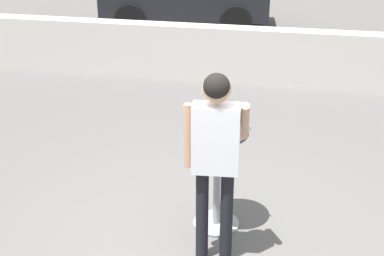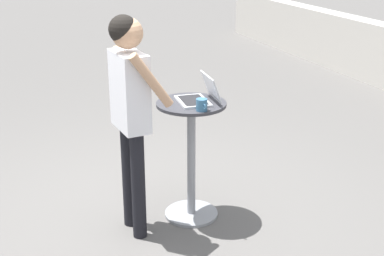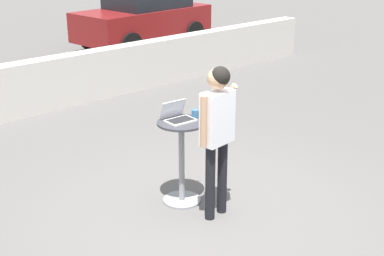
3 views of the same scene
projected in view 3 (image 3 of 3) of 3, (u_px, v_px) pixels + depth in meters
name	position (u px, v px, depth m)	size (l,w,h in m)	color
ground_plane	(201.00, 214.00, 6.16)	(50.00, 50.00, 0.00)	#5B5956
pavement_kerb	(14.00, 91.00, 9.23)	(15.41, 0.35, 0.94)	beige
cafe_table	(182.00, 156.00, 6.27)	(0.57, 0.57, 1.02)	gray
laptop	(178.00, 116.00, 6.15)	(0.36, 0.33, 0.22)	silver
coffee_mug	(195.00, 114.00, 6.24)	(0.12, 0.09, 0.09)	#336084
standing_person	(217.00, 123.00, 5.76)	(0.53, 0.41, 1.75)	black
parked_car_near_street	(144.00, 17.00, 14.65)	(3.92, 2.03, 1.68)	maroon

